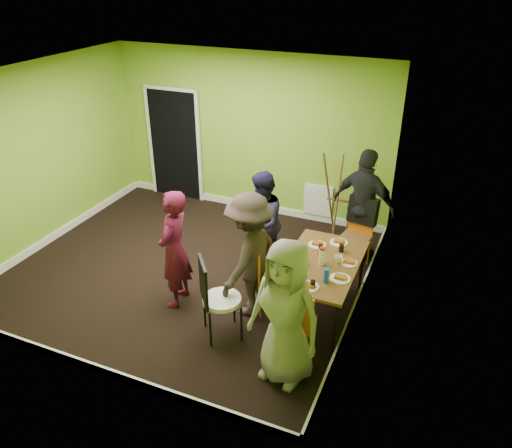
# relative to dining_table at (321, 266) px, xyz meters

# --- Properties ---
(ground) EXTENTS (5.00, 5.00, 0.00)m
(ground) POSITION_rel_dining_table_xyz_m (-2.05, 0.21, -0.70)
(ground) COLOR black
(ground) RESTS_ON ground
(room_walls) EXTENTS (5.04, 4.54, 2.82)m
(room_walls) POSITION_rel_dining_table_xyz_m (-2.07, 0.25, 0.29)
(room_walls) COLOR #7FAE2C
(room_walls) RESTS_ON ground
(dining_table) EXTENTS (0.90, 1.50, 0.75)m
(dining_table) POSITION_rel_dining_table_xyz_m (0.00, 0.00, 0.00)
(dining_table) COLOR black
(dining_table) RESTS_ON ground
(chair_left_far) EXTENTS (0.42, 0.42, 0.91)m
(chair_left_far) POSITION_rel_dining_table_xyz_m (-0.94, 0.56, -0.18)
(chair_left_far) COLOR orange
(chair_left_far) RESTS_ON ground
(chair_left_near) EXTENTS (0.51, 0.51, 0.94)m
(chair_left_near) POSITION_rel_dining_table_xyz_m (-0.63, -0.24, -0.17)
(chair_left_near) COLOR orange
(chair_left_near) RESTS_ON ground
(chair_back_end) EXTENTS (0.51, 0.57, 1.04)m
(chair_back_end) POSITION_rel_dining_table_xyz_m (0.18, 1.42, 0.04)
(chair_back_end) COLOR orange
(chair_back_end) RESTS_ON ground
(chair_front_end) EXTENTS (0.45, 0.45, 0.95)m
(chair_front_end) POSITION_rel_dining_table_xyz_m (0.02, -0.97, -0.16)
(chair_front_end) COLOR orange
(chair_front_end) RESTS_ON ground
(chair_bentwood) EXTENTS (0.58, 0.58, 1.07)m
(chair_bentwood) POSITION_rel_dining_table_xyz_m (-1.01, -0.93, -0.11)
(chair_bentwood) COLOR black
(chair_bentwood) RESTS_ON ground
(easel) EXTENTS (0.60, 0.57, 1.50)m
(easel) POSITION_rel_dining_table_xyz_m (-0.27, 1.92, 0.05)
(easel) COLOR brown
(easel) RESTS_ON ground
(plate_near_left) EXTENTS (0.23, 0.23, 0.01)m
(plate_near_left) POSITION_rel_dining_table_xyz_m (-0.17, 0.38, 0.06)
(plate_near_left) COLOR white
(plate_near_left) RESTS_ON dining_table
(plate_near_right) EXTENTS (0.26, 0.26, 0.01)m
(plate_near_right) POSITION_rel_dining_table_xyz_m (-0.20, -0.36, 0.06)
(plate_near_right) COLOR white
(plate_near_right) RESTS_ON dining_table
(plate_far_back) EXTENTS (0.24, 0.24, 0.01)m
(plate_far_back) POSITION_rel_dining_table_xyz_m (0.07, 0.55, 0.06)
(plate_far_back) COLOR white
(plate_far_back) RESTS_ON dining_table
(plate_far_front) EXTENTS (0.24, 0.24, 0.01)m
(plate_far_front) POSITION_rel_dining_table_xyz_m (0.01, -0.56, 0.06)
(plate_far_front) COLOR white
(plate_far_front) RESTS_ON dining_table
(plate_wall_back) EXTENTS (0.21, 0.21, 0.01)m
(plate_wall_back) POSITION_rel_dining_table_xyz_m (0.32, 0.11, 0.06)
(plate_wall_back) COLOR white
(plate_wall_back) RESTS_ON dining_table
(plate_wall_front) EXTENTS (0.24, 0.24, 0.01)m
(plate_wall_front) POSITION_rel_dining_table_xyz_m (0.30, -0.27, 0.06)
(plate_wall_front) COLOR white
(plate_wall_front) RESTS_ON dining_table
(thermos) EXTENTS (0.07, 0.07, 0.21)m
(thermos) POSITION_rel_dining_table_xyz_m (0.01, -0.04, 0.16)
(thermos) COLOR white
(thermos) RESTS_ON dining_table
(blue_bottle) EXTENTS (0.07, 0.07, 0.18)m
(blue_bottle) POSITION_rel_dining_table_xyz_m (0.17, -0.39, 0.14)
(blue_bottle) COLOR blue
(blue_bottle) RESTS_ON dining_table
(orange_bottle) EXTENTS (0.03, 0.03, 0.08)m
(orange_bottle) POSITION_rel_dining_table_xyz_m (-0.09, 0.16, 0.09)
(orange_bottle) COLOR orange
(orange_bottle) RESTS_ON dining_table
(glass_mid) EXTENTS (0.06, 0.06, 0.09)m
(glass_mid) POSITION_rel_dining_table_xyz_m (-0.09, 0.26, 0.10)
(glass_mid) COLOR black
(glass_mid) RESTS_ON dining_table
(glass_back) EXTENTS (0.06, 0.06, 0.10)m
(glass_back) POSITION_rel_dining_table_xyz_m (0.16, 0.35, 0.11)
(glass_back) COLOR black
(glass_back) RESTS_ON dining_table
(glass_front) EXTENTS (0.06, 0.06, 0.09)m
(glass_front) POSITION_rel_dining_table_xyz_m (0.06, -0.56, 0.10)
(glass_front) COLOR black
(glass_front) RESTS_ON dining_table
(cup_a) EXTENTS (0.11, 0.11, 0.09)m
(cup_a) POSITION_rel_dining_table_xyz_m (-0.21, -0.12, 0.10)
(cup_a) COLOR white
(cup_a) RESTS_ON dining_table
(cup_b) EXTENTS (0.10, 0.10, 0.09)m
(cup_b) POSITION_rel_dining_table_xyz_m (0.19, 0.08, 0.10)
(cup_b) COLOR white
(cup_b) RESTS_ON dining_table
(person_standing) EXTENTS (0.45, 0.63, 1.61)m
(person_standing) POSITION_rel_dining_table_xyz_m (-1.79, -0.53, 0.11)
(person_standing) COLOR #4E0D24
(person_standing) RESTS_ON ground
(person_left_far) EXTENTS (0.77, 0.87, 1.50)m
(person_left_far) POSITION_rel_dining_table_xyz_m (-1.09, 0.69, 0.06)
(person_left_far) COLOR #191536
(person_left_far) RESTS_ON ground
(person_left_near) EXTENTS (0.73, 1.14, 1.66)m
(person_left_near) POSITION_rel_dining_table_xyz_m (-0.83, -0.33, 0.14)
(person_left_near) COLOR #312520
(person_left_near) RESTS_ON ground
(person_back_end) EXTENTS (1.09, 0.71, 1.73)m
(person_back_end) POSITION_rel_dining_table_xyz_m (0.19, 1.56, 0.17)
(person_back_end) COLOR black
(person_back_end) RESTS_ON ground
(person_front_end) EXTENTS (0.91, 0.68, 1.68)m
(person_front_end) POSITION_rel_dining_table_xyz_m (-0.03, -1.23, 0.15)
(person_front_end) COLOR gray
(person_front_end) RESTS_ON ground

